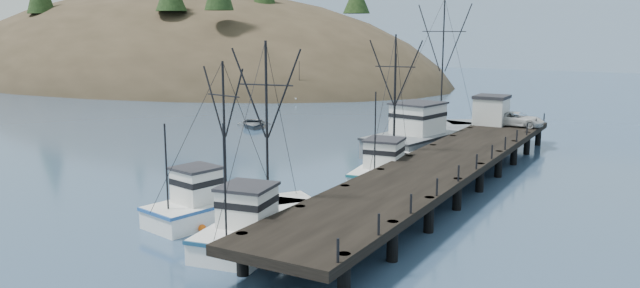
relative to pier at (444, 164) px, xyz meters
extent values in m
plane|color=#2F4969|center=(-14.00, -16.00, -1.69)|extent=(400.00, 400.00, 0.00)
cube|color=black|center=(0.00, 0.00, 0.06)|extent=(6.00, 44.00, 0.50)
cylinder|color=black|center=(-2.60, -20.00, -0.69)|extent=(0.56, 0.56, 2.00)
cylinder|color=black|center=(2.60, -20.00, -0.69)|extent=(0.56, 0.56, 2.00)
cylinder|color=black|center=(-2.60, -15.00, -0.69)|extent=(0.56, 0.56, 2.00)
cylinder|color=black|center=(2.60, -15.00, -0.69)|extent=(0.56, 0.56, 2.00)
cylinder|color=black|center=(-2.60, -10.00, -0.69)|extent=(0.56, 0.56, 2.00)
cylinder|color=black|center=(2.60, -10.00, -0.69)|extent=(0.56, 0.56, 2.00)
cylinder|color=black|center=(-2.60, -5.00, -0.69)|extent=(0.56, 0.56, 2.00)
cylinder|color=black|center=(2.60, -5.00, -0.69)|extent=(0.56, 0.56, 2.00)
cylinder|color=black|center=(-2.60, 0.00, -0.69)|extent=(0.56, 0.56, 2.00)
cylinder|color=black|center=(2.60, 0.00, -0.69)|extent=(0.56, 0.56, 2.00)
cylinder|color=black|center=(-2.60, 5.00, -0.69)|extent=(0.56, 0.56, 2.00)
cylinder|color=black|center=(2.60, 5.00, -0.69)|extent=(0.56, 0.56, 2.00)
cylinder|color=black|center=(-2.60, 10.00, -0.69)|extent=(0.56, 0.56, 2.00)
cylinder|color=black|center=(2.60, 10.00, -0.69)|extent=(0.56, 0.56, 2.00)
cylinder|color=black|center=(-2.60, 15.00, -0.69)|extent=(0.56, 0.56, 2.00)
cylinder|color=black|center=(2.60, 15.00, -0.69)|extent=(0.56, 0.56, 2.00)
cylinder|color=black|center=(-2.60, 20.00, -0.69)|extent=(0.56, 0.56, 2.00)
cylinder|color=black|center=(2.60, 20.00, -0.69)|extent=(0.56, 0.56, 2.00)
ellipsoid|color=#382D1E|center=(-84.00, 62.00, -7.69)|extent=(132.00, 78.00, 51.00)
ellipsoid|color=black|center=(-89.00, 66.00, -3.69)|extent=(109.20, 62.40, 41.60)
ellipsoid|color=black|center=(-124.00, 54.00, -5.69)|extent=(57.60, 39.60, 32.40)
cube|color=beige|center=(-52.00, 40.00, -0.29)|extent=(4.00, 5.00, 2.80)
cube|color=beige|center=(-58.00, 44.00, -0.29)|extent=(4.00, 5.00, 2.80)
cube|color=beige|center=(-48.00, 46.00, -0.29)|extent=(4.00, 5.00, 2.80)
cube|color=#9EB2C6|center=(-4.00, 154.00, -1.69)|extent=(360.00, 40.00, 26.00)
cube|color=silver|center=(-54.00, 169.00, -1.69)|extent=(180.00, 25.00, 18.00)
cube|color=white|center=(-48.42, 49.96, -1.39)|extent=(1.00, 3.50, 0.90)
cylinder|color=black|center=(-48.42, 49.96, 1.51)|extent=(0.08, 0.08, 6.00)
cube|color=white|center=(-51.22, 48.47, -1.39)|extent=(1.00, 3.50, 0.90)
cylinder|color=black|center=(-51.22, 48.47, 1.51)|extent=(0.08, 0.08, 6.00)
cube|color=white|center=(-54.61, 41.10, -1.39)|extent=(1.00, 3.50, 0.90)
cylinder|color=black|center=(-54.61, 41.10, 1.51)|extent=(0.08, 0.08, 6.00)
cube|color=white|center=(-41.03, 40.38, -1.39)|extent=(1.00, 3.50, 0.90)
cylinder|color=black|center=(-41.03, 40.38, 1.51)|extent=(0.08, 0.08, 6.00)
cube|color=white|center=(-39.72, 45.32, -1.39)|extent=(1.00, 3.50, 0.90)
cylinder|color=black|center=(-39.72, 45.32, 1.51)|extent=(0.08, 0.08, 6.00)
cube|color=white|center=(-48.53, 44.15, -1.39)|extent=(1.00, 3.50, 0.90)
cylinder|color=black|center=(-48.53, 44.15, 1.51)|extent=(0.08, 0.08, 6.00)
cube|color=white|center=(-36.49, 39.55, -1.39)|extent=(1.00, 3.50, 0.90)
cylinder|color=black|center=(-36.49, 39.55, 1.51)|extent=(0.08, 0.08, 6.00)
cube|color=white|center=(-43.50, 43.21, -1.39)|extent=(1.00, 3.50, 0.90)
cylinder|color=black|center=(-43.50, 43.21, 1.51)|extent=(0.08, 0.08, 6.00)
cube|color=white|center=(-4.72, -15.85, -1.24)|extent=(4.78, 9.12, 1.60)
cube|color=white|center=(-5.45, -11.57, -1.24)|extent=(3.34, 3.34, 1.60)
cube|color=navy|center=(-4.72, -15.85, -0.54)|extent=(4.89, 9.35, 0.18)
cube|color=silver|center=(-4.54, -16.95, 0.51)|extent=(2.75, 2.81, 1.90)
cube|color=#26262B|center=(-4.54, -16.95, 1.54)|extent=(2.98, 3.06, 0.16)
cylinder|color=black|center=(-4.95, -14.54, 4.16)|extent=(0.14, 0.14, 9.19)
cylinder|color=black|center=(-4.17, -19.15, 2.32)|extent=(0.10, 0.10, 5.52)
cube|color=white|center=(-9.39, -14.04, -1.24)|extent=(4.58, 8.13, 1.60)
cube|color=white|center=(-8.61, -10.29, -1.24)|extent=(3.03, 3.03, 1.60)
cube|color=#214F98|center=(-9.39, -14.04, -0.54)|extent=(4.68, 8.33, 0.18)
cube|color=silver|center=(-9.59, -15.00, 0.51)|extent=(2.55, 2.55, 1.90)
cube|color=#26262B|center=(-9.59, -15.00, 1.54)|extent=(2.78, 2.78, 0.16)
cylinder|color=black|center=(-9.15, -12.88, 3.53)|extent=(0.14, 0.14, 7.95)
cylinder|color=black|center=(-9.98, -16.92, 1.94)|extent=(0.10, 0.10, 4.77)
cube|color=white|center=(-4.21, -0.07, -1.24)|extent=(4.52, 9.16, 1.60)
cube|color=white|center=(-4.79, 4.29, -1.24)|extent=(3.35, 3.35, 1.60)
cube|color=#195F66|center=(-4.21, -0.07, -0.54)|extent=(4.62, 9.39, 0.18)
cube|color=silver|center=(-4.06, -1.19, 0.51)|extent=(2.68, 2.77, 1.90)
cube|color=#26262B|center=(-4.06, -1.19, 1.54)|extent=(2.91, 3.02, 0.16)
cylinder|color=black|center=(-4.39, 1.27, 4.25)|extent=(0.14, 0.14, 9.39)
cylinder|color=black|center=(-3.76, -3.42, 2.38)|extent=(0.10, 0.10, 5.63)
cube|color=slate|center=(-5.72, 12.36, -0.94)|extent=(7.52, 15.04, 2.20)
cube|color=slate|center=(-4.41, 19.43, -0.94)|extent=(4.91, 4.91, 2.20)
cube|color=black|center=(-5.72, 12.36, 0.06)|extent=(7.69, 15.42, 0.18)
cube|color=silver|center=(-6.05, 10.55, 1.46)|extent=(4.17, 4.62, 2.60)
cube|color=#26262B|center=(-6.05, 10.55, 2.84)|extent=(4.53, 5.04, 0.16)
cylinder|color=black|center=(-5.31, 14.54, 6.12)|extent=(0.14, 0.14, 11.92)
cylinder|color=black|center=(-6.72, 6.93, 3.74)|extent=(0.10, 0.10, 7.15)
cube|color=silver|center=(-1.50, 18.00, 1.56)|extent=(2.80, 3.00, 2.50)
cube|color=#26262B|center=(-1.50, 18.00, 2.96)|extent=(3.00, 3.20, 0.30)
imported|color=silver|center=(0.98, 18.00, 0.99)|extent=(4.92, 2.34, 1.35)
imported|color=#53585C|center=(-27.75, 15.54, -1.69)|extent=(6.44, 6.84, 1.15)
camera|label=1|loc=(13.83, -41.47, 9.36)|focal=35.00mm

